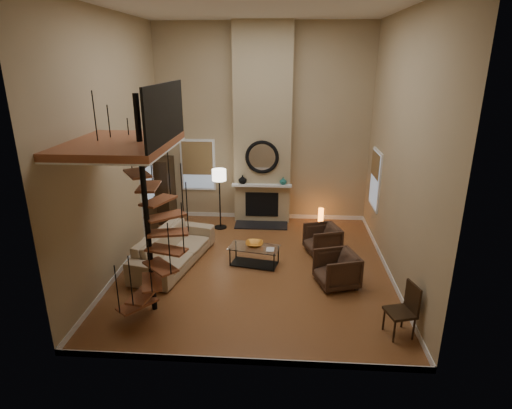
# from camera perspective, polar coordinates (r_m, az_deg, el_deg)

# --- Properties ---
(ground) EXTENTS (6.00, 6.50, 0.01)m
(ground) POSITION_cam_1_polar(r_m,az_deg,el_deg) (9.79, -0.16, -8.57)
(ground) COLOR #9E6133
(ground) RESTS_ON ground
(back_wall) EXTENTS (6.00, 0.02, 5.50)m
(back_wall) POSITION_cam_1_polar(r_m,az_deg,el_deg) (12.04, 0.95, 10.56)
(back_wall) COLOR tan
(back_wall) RESTS_ON ground
(front_wall) EXTENTS (6.00, 0.02, 5.50)m
(front_wall) POSITION_cam_1_polar(r_m,az_deg,el_deg) (5.72, -2.52, 0.81)
(front_wall) COLOR tan
(front_wall) RESTS_ON ground
(left_wall) EXTENTS (0.02, 6.50, 5.50)m
(left_wall) POSITION_cam_1_polar(r_m,az_deg,el_deg) (9.54, -18.61, 7.30)
(left_wall) COLOR tan
(left_wall) RESTS_ON ground
(right_wall) EXTENTS (0.02, 6.50, 5.50)m
(right_wall) POSITION_cam_1_polar(r_m,az_deg,el_deg) (9.14, 19.06, 6.76)
(right_wall) COLOR tan
(right_wall) RESTS_ON ground
(ceiling) EXTENTS (6.00, 6.50, 0.01)m
(ceiling) POSITION_cam_1_polar(r_m,az_deg,el_deg) (8.72, -0.20, 25.39)
(ceiling) COLOR silver
(ceiling) RESTS_ON back_wall
(baseboard_back) EXTENTS (6.00, 0.02, 0.12)m
(baseboard_back) POSITION_cam_1_polar(r_m,az_deg,el_deg) (12.72, 0.88, -1.52)
(baseboard_back) COLOR white
(baseboard_back) RESTS_ON ground
(baseboard_front) EXTENTS (6.00, 0.02, 0.12)m
(baseboard_front) POSITION_cam_1_polar(r_m,az_deg,el_deg) (7.05, -2.17, -20.39)
(baseboard_front) COLOR white
(baseboard_front) RESTS_ON ground
(baseboard_left) EXTENTS (0.02, 6.50, 0.12)m
(baseboard_left) POSITION_cam_1_polar(r_m,az_deg,el_deg) (10.39, -16.99, -7.35)
(baseboard_left) COLOR white
(baseboard_left) RESTS_ON ground
(baseboard_right) EXTENTS (0.02, 6.50, 0.12)m
(baseboard_right) POSITION_cam_1_polar(r_m,az_deg,el_deg) (10.02, 17.34, -8.40)
(baseboard_right) COLOR white
(baseboard_right) RESTS_ON ground
(chimney_breast) EXTENTS (1.60, 0.38, 5.50)m
(chimney_breast) POSITION_cam_1_polar(r_m,az_deg,el_deg) (11.86, 0.90, 10.43)
(chimney_breast) COLOR tan
(chimney_breast) RESTS_ON ground
(hearth) EXTENTS (1.50, 0.60, 0.04)m
(hearth) POSITION_cam_1_polar(r_m,az_deg,el_deg) (12.11, 0.71, -2.81)
(hearth) COLOR black
(hearth) RESTS_ON ground
(firebox) EXTENTS (0.95, 0.02, 0.72)m
(firebox) POSITION_cam_1_polar(r_m,az_deg,el_deg) (12.19, 0.80, 0.01)
(firebox) COLOR black
(firebox) RESTS_ON chimney_breast
(mantel) EXTENTS (1.70, 0.18, 0.06)m
(mantel) POSITION_cam_1_polar(r_m,az_deg,el_deg) (11.93, 0.79, 2.61)
(mantel) COLOR white
(mantel) RESTS_ON chimney_breast
(mirror_frame) EXTENTS (0.94, 0.10, 0.94)m
(mirror_frame) POSITION_cam_1_polar(r_m,az_deg,el_deg) (11.79, 0.82, 6.42)
(mirror_frame) COLOR black
(mirror_frame) RESTS_ON chimney_breast
(mirror_disc) EXTENTS (0.80, 0.01, 0.80)m
(mirror_disc) POSITION_cam_1_polar(r_m,az_deg,el_deg) (11.80, 0.82, 6.43)
(mirror_disc) COLOR white
(mirror_disc) RESTS_ON chimney_breast
(vase_left) EXTENTS (0.24, 0.24, 0.25)m
(vase_left) POSITION_cam_1_polar(r_m,az_deg,el_deg) (11.97, -1.83, 3.42)
(vase_left) COLOR black
(vase_left) RESTS_ON mantel
(vase_right) EXTENTS (0.20, 0.20, 0.21)m
(vase_right) POSITION_cam_1_polar(r_m,az_deg,el_deg) (11.92, 3.69, 3.22)
(vase_right) COLOR #1A5D55
(vase_right) RESTS_ON mantel
(window_back) EXTENTS (1.02, 0.06, 1.52)m
(window_back) POSITION_cam_1_polar(r_m,az_deg,el_deg) (12.48, -7.87, 5.41)
(window_back) COLOR white
(window_back) RESTS_ON back_wall
(window_right) EXTENTS (0.06, 1.02, 1.52)m
(window_right) POSITION_cam_1_polar(r_m,az_deg,el_deg) (11.28, 15.85, 3.41)
(window_right) COLOR white
(window_right) RESTS_ON right_wall
(entry_door) EXTENTS (0.10, 1.05, 2.16)m
(entry_door) POSITION_cam_1_polar(r_m,az_deg,el_deg) (11.58, -14.26, 0.96)
(entry_door) COLOR white
(entry_door) RESTS_ON ground
(loft) EXTENTS (1.70, 2.20, 1.09)m
(loft) POSITION_cam_1_polar(r_m,az_deg,el_deg) (7.46, -17.26, 8.17)
(loft) COLOR #9B5332
(loft) RESTS_ON left_wall
(spiral_stair) EXTENTS (1.47, 1.47, 4.06)m
(spiral_stair) POSITION_cam_1_polar(r_m,az_deg,el_deg) (7.77, -14.38, -2.33)
(spiral_stair) COLOR black
(spiral_stair) RESTS_ON ground
(hutch) EXTENTS (0.39, 0.83, 1.85)m
(hutch) POSITION_cam_1_polar(r_m,az_deg,el_deg) (12.48, -12.15, 1.96)
(hutch) COLOR black
(hutch) RESTS_ON ground
(sofa) EXTENTS (1.55, 2.74, 0.76)m
(sofa) POSITION_cam_1_polar(r_m,az_deg,el_deg) (10.00, -11.09, -5.76)
(sofa) COLOR tan
(sofa) RESTS_ON ground
(armchair_near) EXTENTS (0.97, 0.96, 0.71)m
(armchair_near) POSITION_cam_1_polar(r_m,az_deg,el_deg) (10.50, 9.31, -4.67)
(armchair_near) COLOR #412B1E
(armchair_near) RESTS_ON ground
(armchair_far) EXTENTS (1.02, 1.00, 0.75)m
(armchair_far) POSITION_cam_1_polar(r_m,az_deg,el_deg) (9.14, 11.29, -8.58)
(armchair_far) COLOR #412B1E
(armchair_far) RESTS_ON ground
(coffee_table) EXTENTS (1.24, 0.80, 0.44)m
(coffee_table) POSITION_cam_1_polar(r_m,az_deg,el_deg) (9.80, -0.23, -6.65)
(coffee_table) COLOR silver
(coffee_table) RESTS_ON ground
(bowl) EXTENTS (0.42, 0.42, 0.10)m
(bowl) POSITION_cam_1_polar(r_m,az_deg,el_deg) (9.75, -0.21, -5.39)
(bowl) COLOR orange
(bowl) RESTS_ON coffee_table
(book) EXTENTS (0.19, 0.25, 0.02)m
(book) POSITION_cam_1_polar(r_m,az_deg,el_deg) (9.57, 1.80, -6.13)
(book) COLOR gray
(book) RESTS_ON coffee_table
(floor_lamp) EXTENTS (0.39, 0.39, 1.70)m
(floor_lamp) POSITION_cam_1_polar(r_m,az_deg,el_deg) (11.57, -5.00, 3.36)
(floor_lamp) COLOR black
(floor_lamp) RESTS_ON ground
(accent_lamp) EXTENTS (0.15, 0.15, 0.54)m
(accent_lamp) POSITION_cam_1_polar(r_m,az_deg,el_deg) (12.20, 8.75, -1.72)
(accent_lamp) COLOR orange
(accent_lamp) RESTS_ON ground
(side_chair) EXTENTS (0.55, 0.55, 0.96)m
(side_chair) POSITION_cam_1_polar(r_m,az_deg,el_deg) (7.82, 19.53, -13.01)
(side_chair) COLOR black
(side_chair) RESTS_ON ground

